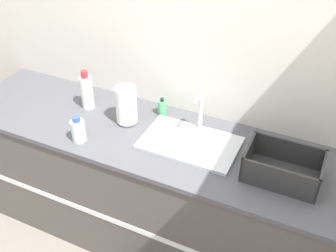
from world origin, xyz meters
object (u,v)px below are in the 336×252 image
Objects in this scene: bottle_white_spray at (87,92)px; bottle_clear at (78,130)px; soap_dispenser at (162,107)px; sink at (190,141)px; paper_towel_roll at (126,105)px; dish_rack at (282,169)px.

bottle_white_spray is 0.35m from bottle_clear.
bottle_clear reaches higher than soap_dispenser.
sink is 0.45m from paper_towel_roll.
bottle_clear is at bearing -157.89° from sink.
dish_rack is 3.23× the size of soap_dispenser.
paper_towel_roll is 0.24m from soap_dispenser.
bottle_white_spray reaches higher than soap_dispenser.
sink is at bearing 22.11° from bottle_clear.
bottle_clear is (-0.16, -0.27, -0.05)m from paper_towel_roll.
bottle_clear is at bearing -125.39° from soap_dispenser.
soap_dispenser is at bearing 46.81° from paper_towel_roll.
paper_towel_roll reaches higher than bottle_clear.
sink is 3.40× the size of bottle_clear.
paper_towel_roll reaches higher than dish_rack.
paper_towel_roll is 1.50× the size of bottle_clear.
paper_towel_roll is 0.96m from dish_rack.
dish_rack is at bearing 9.40° from bottle_clear.
sink is 2.26× the size of paper_towel_roll.
dish_rack is 1.27m from bottle_white_spray.
bottle_white_spray is 2.26× the size of soap_dispenser.
bottle_clear reaches higher than dish_rack.
paper_towel_roll is at bearing 175.36° from sink.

